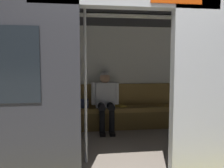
{
  "coord_description": "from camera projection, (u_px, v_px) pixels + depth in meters",
  "views": [
    {
      "loc": [
        0.48,
        2.39,
        1.31
      ],
      "look_at": [
        0.01,
        -1.15,
        0.99
      ],
      "focal_mm": 35.9,
      "sensor_mm": 36.0,
      "label": 1
    }
  ],
  "objects": [
    {
      "name": "bench_seat",
      "position": [
        107.0,
        112.0,
        4.52
      ],
      "size": [
        2.84,
        0.44,
        0.44
      ],
      "color": "olive",
      "rests_on": "ground_plane"
    },
    {
      "name": "person_seated",
      "position": [
        105.0,
        97.0,
        4.43
      ],
      "size": [
        0.55,
        0.67,
        1.17
      ],
      "color": "silver",
      "rests_on": "ground_plane"
    },
    {
      "name": "grab_pole_door",
      "position": [
        85.0,
        85.0,
        2.9
      ],
      "size": [
        0.04,
        0.04,
        2.08
      ],
      "primitive_type": "cylinder",
      "color": "silver",
      "rests_on": "ground_plane"
    },
    {
      "name": "handbag",
      "position": [
        82.0,
        104.0,
        4.46
      ],
      "size": [
        0.26,
        0.15,
        0.17
      ],
      "color": "#262D4C",
      "rests_on": "bench_seat"
    },
    {
      "name": "train_car",
      "position": [
        109.0,
        55.0,
        3.5
      ],
      "size": [
        6.4,
        2.55,
        2.22
      ],
      "color": "#ADAFB5",
      "rests_on": "ground_plane"
    },
    {
      "name": "book",
      "position": [
        121.0,
        106.0,
        4.6
      ],
      "size": [
        0.23,
        0.26,
        0.03
      ],
      "primitive_type": "cube",
      "rotation": [
        0.0,
        0.0,
        0.43
      ],
      "color": "gold",
      "rests_on": "bench_seat"
    }
  ]
}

